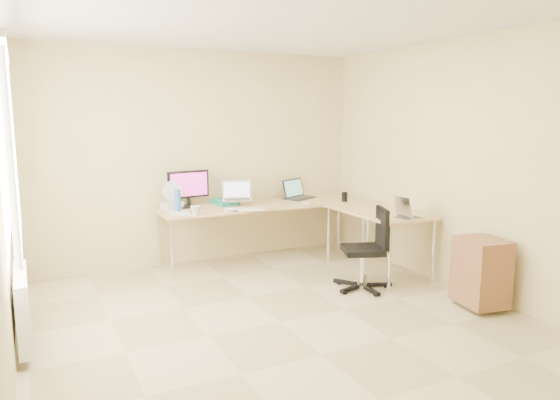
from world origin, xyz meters
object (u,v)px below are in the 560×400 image
monitor (189,189)px  office_chair (363,243)px  cabinet (481,272)px  desk_main (266,232)px  desk_fan (172,196)px  mug (195,210)px  laptop_center (237,191)px  laptop_return (409,209)px  laptop_black (299,189)px  desk_return (378,241)px  water_bottle (177,201)px  keyboard (245,209)px

monitor → office_chair: bearing=-56.9°
cabinet → desk_main: bearing=124.2°
monitor → desk_fan: size_ratio=1.69×
monitor → mug: size_ratio=4.73×
laptop_center → monitor: bearing=-176.6°
monitor → laptop_return: 2.57m
office_chair → cabinet: 1.19m
laptop_black → cabinet: laptop_black is taller
desk_return → desk_fan: size_ratio=4.28×
laptop_black → office_chair: laptop_black is taller
desk_return → laptop_black: size_ratio=3.19×
desk_main → office_chair: 1.50m
mug → office_chair: size_ratio=0.12×
laptop_black → water_bottle: size_ratio=1.61×
desk_main → cabinet: 2.64m
monitor → desk_main: bearing=-19.6°
laptop_center → desk_return: bearing=-21.4°
monitor → mug: (-0.08, -0.50, -0.17)m
monitor → mug: monitor is taller
water_bottle → office_chair: bearing=-40.9°
laptop_return → office_chair: office_chair is taller
monitor → keyboard: bearing=-51.2°
laptop_center → desk_fan: (-0.77, 0.14, -0.02)m
laptop_center → office_chair: laptop_center is taller
laptop_center → laptop_return: bearing=-32.2°
desk_main → monitor: (-0.92, 0.20, 0.59)m
laptop_center → mug: 0.75m
desk_fan → desk_main: bearing=-6.3°
desk_main → keyboard: 0.63m
desk_return → water_bottle: (-2.10, 0.95, 0.49)m
monitor → water_bottle: 0.34m
desk_return → water_bottle: 2.36m
laptop_center → desk_main: bearing=7.6°
laptop_center → desk_fan: desk_fan is taller
office_chair → keyboard: bearing=149.1°
desk_return → office_chair: bearing=-140.6°
desk_fan → office_chair: (1.59, -1.62, -0.38)m
cabinet → keyboard: bearing=135.1°
keyboard → office_chair: size_ratio=0.53×
monitor → water_bottle: (-0.21, -0.25, -0.09)m
keyboard → water_bottle: bearing=-178.9°
mug → desk_fan: 0.52m
water_bottle → desk_main: bearing=2.5°
desk_return → keyboard: (-1.38, 0.70, 0.38)m
water_bottle → desk_fan: (0.00, 0.25, 0.03)m
desk_main → desk_fan: desk_fan is taller
laptop_center → cabinet: laptop_center is taller
desk_main → monitor: size_ratio=5.16×
desk_fan → laptop_return: (2.12, -1.71, -0.05)m
desk_main → laptop_black: laptop_black is taller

